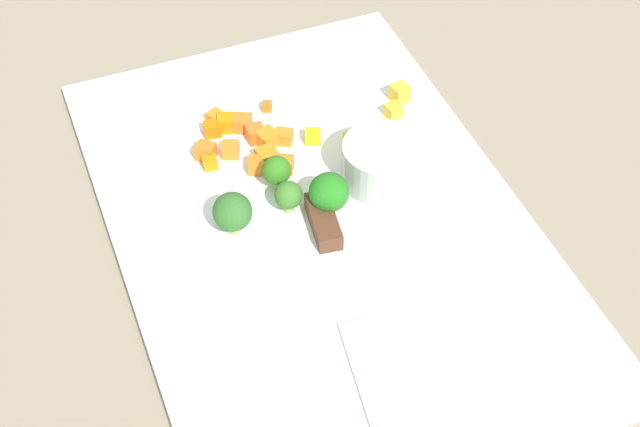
% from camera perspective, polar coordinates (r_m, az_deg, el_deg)
% --- Properties ---
extents(ground_plane, '(4.00, 4.00, 0.00)m').
position_cam_1_polar(ground_plane, '(0.83, 0.00, -1.03)').
color(ground_plane, gray).
extents(cutting_board, '(0.53, 0.35, 0.01)m').
position_cam_1_polar(cutting_board, '(0.83, 0.00, -0.75)').
color(cutting_board, white).
rests_on(cutting_board, ground_plane).
extents(prep_bowl, '(0.07, 0.07, 0.04)m').
position_cam_1_polar(prep_bowl, '(0.85, 3.73, 3.08)').
color(prep_bowl, '#B4B7B8').
rests_on(prep_bowl, cutting_board).
extents(chef_knife, '(0.28, 0.06, 0.02)m').
position_cam_1_polar(chef_knife, '(0.77, 1.43, -4.30)').
color(chef_knife, silver).
rests_on(chef_knife, cutting_board).
extents(carrot_dice_0, '(0.01, 0.01, 0.01)m').
position_cam_1_polar(carrot_dice_0, '(0.87, -6.63, 3.08)').
color(carrot_dice_0, orange).
rests_on(carrot_dice_0, cutting_board).
extents(carrot_dice_1, '(0.02, 0.02, 0.01)m').
position_cam_1_polar(carrot_dice_1, '(0.87, -3.22, 3.46)').
color(carrot_dice_1, orange).
rests_on(carrot_dice_1, cutting_board).
extents(carrot_dice_2, '(0.02, 0.02, 0.01)m').
position_cam_1_polar(carrot_dice_2, '(0.89, -2.20, 4.63)').
color(carrot_dice_2, orange).
rests_on(carrot_dice_2, cutting_board).
extents(carrot_dice_3, '(0.02, 0.02, 0.01)m').
position_cam_1_polar(carrot_dice_3, '(0.88, -6.89, 3.72)').
color(carrot_dice_3, orange).
rests_on(carrot_dice_3, cutting_board).
extents(carrot_dice_4, '(0.01, 0.01, 0.01)m').
position_cam_1_polar(carrot_dice_4, '(0.93, -3.19, 6.45)').
color(carrot_dice_4, orange).
rests_on(carrot_dice_4, cutting_board).
extents(carrot_dice_5, '(0.02, 0.02, 0.01)m').
position_cam_1_polar(carrot_dice_5, '(0.86, -3.83, 2.91)').
color(carrot_dice_5, orange).
rests_on(carrot_dice_5, cutting_board).
extents(carrot_dice_6, '(0.01, 0.02, 0.01)m').
position_cam_1_polar(carrot_dice_6, '(0.90, -6.48, 5.05)').
color(carrot_dice_6, orange).
rests_on(carrot_dice_6, cutting_board).
extents(carrot_dice_7, '(0.02, 0.02, 0.01)m').
position_cam_1_polar(carrot_dice_7, '(0.91, -5.69, 5.43)').
color(carrot_dice_7, orange).
rests_on(carrot_dice_7, cutting_board).
extents(carrot_dice_8, '(0.02, 0.02, 0.01)m').
position_cam_1_polar(carrot_dice_8, '(0.86, -2.21, 2.96)').
color(carrot_dice_8, orange).
rests_on(carrot_dice_8, cutting_board).
extents(carrot_dice_9, '(0.02, 0.02, 0.01)m').
position_cam_1_polar(carrot_dice_9, '(0.90, -4.69, 5.42)').
color(carrot_dice_9, orange).
rests_on(carrot_dice_9, cutting_board).
extents(carrot_dice_10, '(0.02, 0.02, 0.01)m').
position_cam_1_polar(carrot_dice_10, '(0.92, -6.28, 5.76)').
color(carrot_dice_10, orange).
rests_on(carrot_dice_10, cutting_board).
extents(carrot_dice_11, '(0.02, 0.02, 0.01)m').
position_cam_1_polar(carrot_dice_11, '(0.89, -3.89, 4.80)').
color(carrot_dice_11, orange).
rests_on(carrot_dice_11, cutting_board).
extents(carrot_dice_12, '(0.02, 0.02, 0.01)m').
position_cam_1_polar(carrot_dice_12, '(0.88, -5.39, 3.83)').
color(carrot_dice_12, orange).
rests_on(carrot_dice_12, cutting_board).
extents(carrot_dice_13, '(0.02, 0.02, 0.02)m').
position_cam_1_polar(carrot_dice_13, '(0.89, -3.18, 4.52)').
color(carrot_dice_13, orange).
rests_on(carrot_dice_13, cutting_board).
extents(pepper_dice_0, '(0.02, 0.02, 0.01)m').
position_cam_1_polar(pepper_dice_0, '(0.89, 2.01, 4.50)').
color(pepper_dice_0, yellow).
rests_on(pepper_dice_0, cutting_board).
extents(pepper_dice_1, '(0.02, 0.02, 0.01)m').
position_cam_1_polar(pepper_dice_1, '(0.92, 4.44, 6.15)').
color(pepper_dice_1, yellow).
rests_on(pepper_dice_1, cutting_board).
extents(pepper_dice_2, '(0.02, 0.02, 0.02)m').
position_cam_1_polar(pepper_dice_2, '(0.94, 4.82, 7.21)').
color(pepper_dice_2, yellow).
rests_on(pepper_dice_2, cutting_board).
extents(pepper_dice_3, '(0.02, 0.02, 0.01)m').
position_cam_1_polar(pepper_dice_3, '(0.89, -0.42, 4.65)').
color(pepper_dice_3, yellow).
rests_on(pepper_dice_3, cutting_board).
extents(broccoli_floret_0, '(0.03, 0.03, 0.04)m').
position_cam_1_polar(broccoli_floret_0, '(0.80, -5.28, 0.07)').
color(broccoli_floret_0, '#93AC5F').
rests_on(broccoli_floret_0, cutting_board).
extents(broccoli_floret_1, '(0.02, 0.02, 0.03)m').
position_cam_1_polar(broccoli_floret_1, '(0.82, -1.91, 1.08)').
color(broccoli_floret_1, '#97B460').
rests_on(broccoli_floret_1, cutting_board).
extents(broccoli_floret_2, '(0.03, 0.03, 0.03)m').
position_cam_1_polar(broccoli_floret_2, '(0.84, -2.62, 2.57)').
color(broccoli_floret_2, '#86C064').
rests_on(broccoli_floret_2, cutting_board).
extents(broccoli_floret_3, '(0.04, 0.04, 0.04)m').
position_cam_1_polar(broccoli_floret_3, '(0.81, 0.54, 1.25)').
color(broccoli_floret_3, '#87BE59').
rests_on(broccoli_floret_3, cutting_board).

